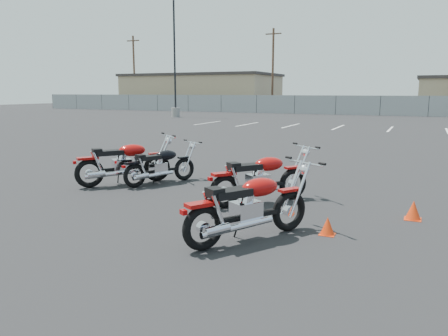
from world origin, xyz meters
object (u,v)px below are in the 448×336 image
at_px(motorcycle_third_red, 260,178).
at_px(motorcycle_rear_red, 249,207).
at_px(motorcycle_front_red, 124,163).
at_px(motorcycle_second_black, 160,166).

xyz_separation_m(motorcycle_third_red, motorcycle_rear_red, (0.59, -2.10, 0.00)).
distance_m(motorcycle_third_red, motorcycle_rear_red, 2.18).
xyz_separation_m(motorcycle_front_red, motorcycle_second_black, (0.74, 0.41, -0.08)).
relative_size(motorcycle_second_black, motorcycle_rear_red, 0.89).
height_order(motorcycle_second_black, motorcycle_third_red, motorcycle_third_red).
height_order(motorcycle_front_red, motorcycle_second_black, motorcycle_front_red).
relative_size(motorcycle_front_red, motorcycle_rear_red, 0.99).
bearing_deg(motorcycle_front_red, motorcycle_second_black, 29.15).
xyz_separation_m(motorcycle_front_red, motorcycle_rear_red, (4.14, -2.44, -0.02)).
distance_m(motorcycle_front_red, motorcycle_rear_red, 4.80).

